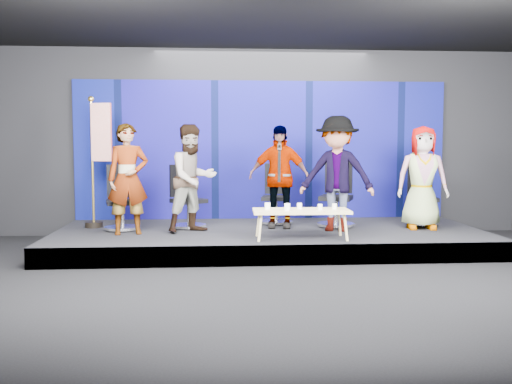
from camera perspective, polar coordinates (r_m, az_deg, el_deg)
ground at (r=7.13m, az=3.31°, el=-9.12°), size 10.00×10.00×0.00m
room_walls at (r=6.96m, az=3.41°, el=10.70°), size 10.02×8.02×3.51m
riser at (r=9.53m, az=1.34°, el=-4.63°), size 7.00×3.00×0.30m
backdrop at (r=10.85m, az=0.61°, el=4.21°), size 7.00×0.08×2.60m
chair_a at (r=9.67m, az=-13.28°, el=-1.61°), size 0.73×0.73×1.07m
panelist_a at (r=9.14m, az=-12.68°, el=1.28°), size 0.71×0.55×1.74m
chair_b at (r=9.72m, az=-6.90°, el=-1.50°), size 0.83×0.83×1.07m
panelist_b at (r=9.18m, az=-6.35°, el=1.36°), size 1.06×1.00×1.73m
chair_c at (r=10.15m, az=2.03°, el=-1.20°), size 0.70×0.70×1.07m
panelist_c at (r=9.61m, az=2.30°, el=1.53°), size 1.07×0.61×1.73m
chair_d at (r=9.89m, az=8.05°, el=-1.24°), size 0.84×0.84×1.15m
panelist_d at (r=9.34m, az=8.09°, el=1.82°), size 1.38×1.09×1.87m
chair_e at (r=10.43m, az=16.23°, el=-1.24°), size 0.68×0.68×1.06m
panelist_e at (r=9.89m, az=16.30°, el=1.39°), size 0.91×0.66×1.72m
coffee_table at (r=8.53m, az=4.53°, el=-2.00°), size 1.45×0.64×0.44m
mug_a at (r=8.52m, az=1.16°, el=-1.41°), size 0.08×0.08×0.10m
mug_b at (r=8.41m, az=3.15°, el=-1.49°), size 0.09×0.09×0.10m
mug_c at (r=8.62m, az=4.37°, el=-1.39°), size 0.07×0.07×0.09m
mug_d at (r=8.52m, az=6.42°, el=-1.50°), size 0.07×0.07×0.09m
mug_e at (r=8.64m, az=7.84°, el=-1.42°), size 0.07×0.07×0.08m
flag_stand at (r=9.95m, az=-15.51°, el=3.25°), size 0.50×0.29×2.22m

